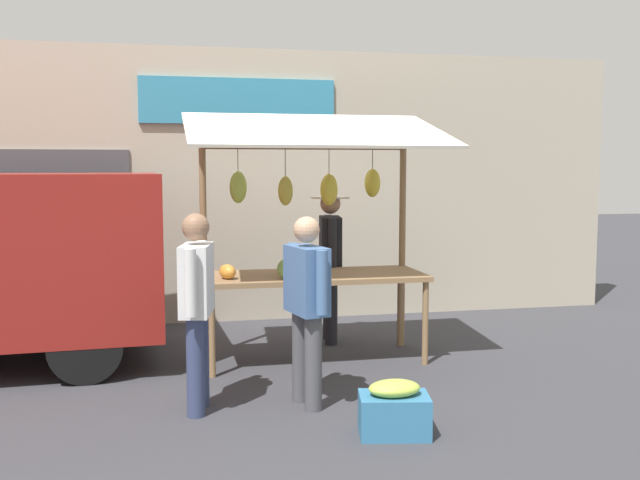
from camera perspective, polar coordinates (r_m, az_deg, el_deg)
ground_plane at (r=7.50m, az=-0.49°, el=-9.32°), size 40.00×40.00×0.00m
street_backdrop at (r=9.40m, az=-3.62°, el=4.19°), size 9.00×0.30×3.40m
market_stall at (r=7.27m, az=-0.67°, el=2.47°), size 2.50×1.46×2.50m
vendor_with_sunhat at (r=8.11m, az=0.80°, el=-1.13°), size 0.43×0.70×1.65m
shopper_with_shopping_bag at (r=5.88m, az=-9.55°, el=-4.52°), size 0.31×0.67×1.58m
shopper_in_striped_shirt at (r=5.93m, az=-1.04°, el=-4.58°), size 0.32×0.66×1.55m
produce_crate_near at (r=5.49m, az=5.78°, el=-13.00°), size 0.56×0.43×0.41m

